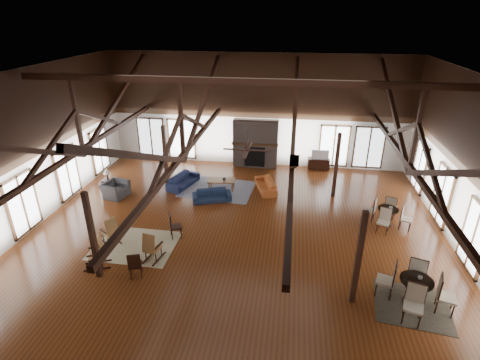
# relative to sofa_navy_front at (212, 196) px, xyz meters

# --- Properties ---
(floor) EXTENTS (16.00, 16.00, 0.00)m
(floor) POSITION_rel_sofa_navy_front_xyz_m (1.49, -2.21, -0.25)
(floor) COLOR #562E12
(floor) RESTS_ON ground
(ceiling) EXTENTS (16.00, 14.00, 0.02)m
(ceiling) POSITION_rel_sofa_navy_front_xyz_m (1.49, -2.21, 5.75)
(ceiling) COLOR black
(ceiling) RESTS_ON wall_back
(wall_back) EXTENTS (16.00, 0.02, 6.00)m
(wall_back) POSITION_rel_sofa_navy_front_xyz_m (1.49, 4.79, 2.75)
(wall_back) COLOR white
(wall_back) RESTS_ON floor
(wall_front) EXTENTS (16.00, 0.02, 6.00)m
(wall_front) POSITION_rel_sofa_navy_front_xyz_m (1.49, -9.21, 2.75)
(wall_front) COLOR white
(wall_front) RESTS_ON floor
(wall_left) EXTENTS (0.02, 14.00, 6.00)m
(wall_left) POSITION_rel_sofa_navy_front_xyz_m (-6.51, -2.21, 2.75)
(wall_left) COLOR white
(wall_left) RESTS_ON floor
(wall_right) EXTENTS (0.02, 14.00, 6.00)m
(wall_right) POSITION_rel_sofa_navy_front_xyz_m (9.49, -2.21, 2.75)
(wall_right) COLOR white
(wall_right) RESTS_ON floor
(roof_truss) EXTENTS (15.60, 14.07, 3.14)m
(roof_truss) POSITION_rel_sofa_navy_front_xyz_m (1.49, -2.21, 3.78)
(roof_truss) COLOR black
(roof_truss) RESTS_ON wall_back
(post_grid) EXTENTS (8.16, 7.16, 3.05)m
(post_grid) POSITION_rel_sofa_navy_front_xyz_m (1.49, -2.21, 1.27)
(post_grid) COLOR black
(post_grid) RESTS_ON floor
(fireplace) EXTENTS (2.50, 0.69, 2.60)m
(fireplace) POSITION_rel_sofa_navy_front_xyz_m (1.49, 4.46, 1.04)
(fireplace) COLOR brown
(fireplace) RESTS_ON floor
(ceiling_fan) EXTENTS (1.60, 1.60, 0.75)m
(ceiling_fan) POSITION_rel_sofa_navy_front_xyz_m (1.99, -3.21, 3.48)
(ceiling_fan) COLOR black
(ceiling_fan) RESTS_ON roof_truss
(sofa_navy_front) EXTENTS (1.86, 1.19, 0.51)m
(sofa_navy_front) POSITION_rel_sofa_navy_front_xyz_m (0.00, 0.00, 0.00)
(sofa_navy_front) COLOR #16233E
(sofa_navy_front) RESTS_ON floor
(sofa_navy_left) EXTENTS (2.06, 1.30, 0.56)m
(sofa_navy_left) POSITION_rel_sofa_navy_front_xyz_m (-1.74, 1.37, 0.03)
(sofa_navy_left) COLOR #171F41
(sofa_navy_left) RESTS_ON floor
(sofa_orange) EXTENTS (1.94, 1.23, 0.53)m
(sofa_orange) POSITION_rel_sofa_navy_front_xyz_m (2.32, 1.48, 0.01)
(sofa_orange) COLOR #9B481E
(sofa_orange) RESTS_ON floor
(coffee_table) EXTENTS (1.38, 0.78, 0.51)m
(coffee_table) POSITION_rel_sofa_navy_front_xyz_m (0.21, 1.23, 0.20)
(coffee_table) COLOR brown
(coffee_table) RESTS_ON floor
(vase) EXTENTS (0.18, 0.18, 0.18)m
(vase) POSITION_rel_sofa_navy_front_xyz_m (0.35, 1.21, 0.35)
(vase) COLOR #B2B2B2
(vase) RESTS_ON coffee_table
(armchair) EXTENTS (1.29, 1.19, 0.71)m
(armchair) POSITION_rel_sofa_navy_front_xyz_m (-4.52, -0.19, 0.10)
(armchair) COLOR #323134
(armchair) RESTS_ON floor
(side_table_lamp) EXTENTS (0.47, 0.47, 1.21)m
(side_table_lamp) POSITION_rel_sofa_navy_front_xyz_m (-5.04, 0.21, 0.20)
(side_table_lamp) COLOR black
(side_table_lamp) RESTS_ON floor
(rocking_chair_a) EXTENTS (0.92, 0.81, 1.05)m
(rocking_chair_a) POSITION_rel_sofa_navy_front_xyz_m (-2.95, -3.87, 0.24)
(rocking_chair_a) COLOR #9B643B
(rocking_chair_a) RESTS_ON floor
(rocking_chair_b) EXTENTS (0.61, 0.92, 1.09)m
(rocking_chair_b) POSITION_rel_sofa_navy_front_xyz_m (-1.11, -4.65, 0.26)
(rocking_chair_b) COLOR #9B643B
(rocking_chair_b) RESTS_ON floor
(rocking_chair_c) EXTENTS (0.96, 0.74, 1.11)m
(rocking_chair_c) POSITION_rel_sofa_navy_front_xyz_m (-2.73, -5.19, 0.27)
(rocking_chair_c) COLOR #9B643B
(rocking_chair_c) RESTS_ON floor
(side_chair_a) EXTENTS (0.57, 0.57, 1.02)m
(side_chair_a) POSITION_rel_sofa_navy_front_xyz_m (-0.80, -3.17, 0.34)
(side_chair_a) COLOR black
(side_chair_a) RESTS_ON floor
(side_chair_b) EXTENTS (0.51, 0.51, 0.97)m
(side_chair_b) POSITION_rel_sofa_navy_front_xyz_m (-1.28, -5.63, 0.31)
(side_chair_b) COLOR black
(side_chair_b) RESTS_ON floor
(cafe_table_near) EXTENTS (2.23, 2.23, 1.14)m
(cafe_table_near) POSITION_rel_sofa_navy_front_xyz_m (7.25, -5.52, 0.32)
(cafe_table_near) COLOR black
(cafe_table_near) RESTS_ON floor
(cafe_table_far) EXTENTS (1.90, 1.90, 0.98)m
(cafe_table_far) POSITION_rel_sofa_navy_front_xyz_m (7.40, -0.99, 0.24)
(cafe_table_far) COLOR black
(cafe_table_far) RESTS_ON floor
(cup_near) EXTENTS (0.15, 0.15, 0.10)m
(cup_near) POSITION_rel_sofa_navy_front_xyz_m (7.34, -5.46, 0.62)
(cup_near) COLOR #B2B2B2
(cup_near) RESTS_ON cafe_table_near
(cup_far) EXTENTS (0.16, 0.16, 0.10)m
(cup_far) POSITION_rel_sofa_navy_front_xyz_m (7.48, -1.01, 0.51)
(cup_far) COLOR #B2B2B2
(cup_far) RESTS_ON cafe_table_far
(tv_console) EXTENTS (1.16, 0.43, 0.58)m
(tv_console) POSITION_rel_sofa_navy_front_xyz_m (4.96, 4.54, 0.04)
(tv_console) COLOR black
(tv_console) RESTS_ON floor
(television) EXTENTS (0.92, 0.19, 0.53)m
(television) POSITION_rel_sofa_navy_front_xyz_m (4.98, 4.54, 0.59)
(television) COLOR #B2B2B2
(television) RESTS_ON tv_console
(rug_tan) EXTENTS (2.96, 2.35, 0.01)m
(rug_tan) POSITION_rel_sofa_navy_front_xyz_m (-2.05, -3.90, -0.25)
(rug_tan) COLOR tan
(rug_tan) RESTS_ON floor
(rug_navy) EXTENTS (3.57, 2.81, 0.01)m
(rug_navy) POSITION_rel_sofa_navy_front_xyz_m (0.01, 1.23, -0.25)
(rug_navy) COLOR #1A224B
(rug_navy) RESTS_ON floor
(rug_dark) EXTENTS (2.34, 2.18, 0.01)m
(rug_dark) POSITION_rel_sofa_navy_front_xyz_m (7.22, -5.67, -0.25)
(rug_dark) COLOR black
(rug_dark) RESTS_ON floor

